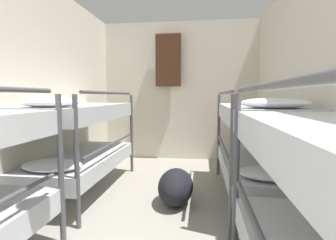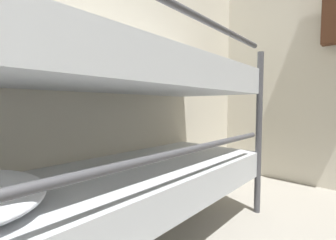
{
  "view_description": "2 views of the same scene",
  "coord_description": "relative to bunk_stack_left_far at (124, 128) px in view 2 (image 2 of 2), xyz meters",
  "views": [
    {
      "loc": [
        0.41,
        0.5,
        1.15
      ],
      "look_at": [
        0.0,
        3.63,
        0.87
      ],
      "focal_mm": 28.0,
      "sensor_mm": 36.0,
      "label": 1
    },
    {
      "loc": [
        -0.05,
        2.7,
        0.79
      ],
      "look_at": [
        -0.83,
        3.55,
        0.71
      ],
      "focal_mm": 24.0,
      "sensor_mm": 36.0,
      "label": 2
    }
  ],
  "objects": [
    {
      "name": "bunk_stack_left_far",
      "position": [
        0.0,
        0.0,
        0.0
      ],
      "size": [
        0.75,
        1.8,
        1.21
      ],
      "color": "#4C4C51",
      "rests_on": "ground_plane"
    }
  ]
}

